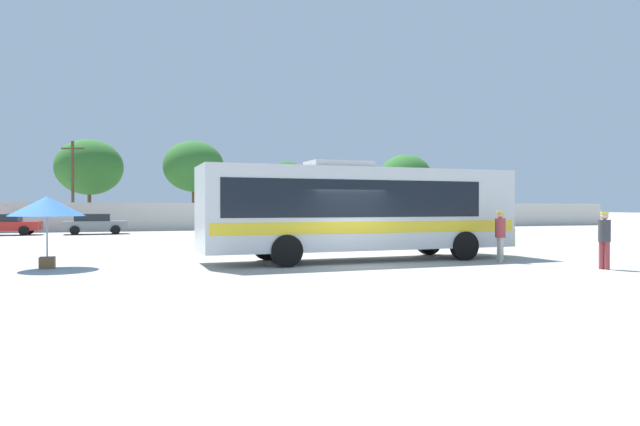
{
  "coord_description": "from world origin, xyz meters",
  "views": [
    {
      "loc": [
        -6.66,
        -16.62,
        1.93
      ],
      "look_at": [
        -0.14,
        3.25,
        1.69
      ],
      "focal_mm": 30.85,
      "sensor_mm": 36.0,
      "label": 1
    }
  ],
  "objects_px": {
    "passenger_waiting_on_apron": "(604,236)",
    "utility_pole_near": "(73,184)",
    "vendor_umbrella_near_gate_blue": "(47,207)",
    "coach_bus_silver_yellow": "(357,208)",
    "roadside_tree_left": "(89,167)",
    "parked_car_leftmost_red": "(2,224)",
    "parked_car_second_grey": "(94,223)",
    "attendant_by_bus_door": "(500,233)",
    "roadside_tree_midright": "(287,181)",
    "roadside_tree_right": "(405,177)",
    "roadside_tree_midleft": "(194,166)"
  },
  "relations": [
    {
      "from": "passenger_waiting_on_apron",
      "to": "parked_car_second_grey",
      "type": "xyz_separation_m",
      "value": [
        -16.67,
        28.39,
        -0.25
      ]
    },
    {
      "from": "passenger_waiting_on_apron",
      "to": "roadside_tree_left",
      "type": "bearing_deg",
      "value": 114.19
    },
    {
      "from": "parked_car_leftmost_red",
      "to": "roadside_tree_midright",
      "type": "height_order",
      "value": "roadside_tree_midright"
    },
    {
      "from": "parked_car_leftmost_red",
      "to": "roadside_tree_midright",
      "type": "xyz_separation_m",
      "value": [
        22.48,
        9.7,
        3.66
      ]
    },
    {
      "from": "utility_pole_near",
      "to": "roadside_tree_midleft",
      "type": "distance_m",
      "value": 10.14
    },
    {
      "from": "passenger_waiting_on_apron",
      "to": "parked_car_second_grey",
      "type": "distance_m",
      "value": 32.92
    },
    {
      "from": "attendant_by_bus_door",
      "to": "vendor_umbrella_near_gate_blue",
      "type": "relative_size",
      "value": 0.79
    },
    {
      "from": "roadside_tree_midleft",
      "to": "roadside_tree_right",
      "type": "relative_size",
      "value": 1.08
    },
    {
      "from": "parked_car_leftmost_red",
      "to": "passenger_waiting_on_apron",
      "type": "bearing_deg",
      "value": -51.96
    },
    {
      "from": "attendant_by_bus_door",
      "to": "parked_car_second_grey",
      "type": "relative_size",
      "value": 0.41
    },
    {
      "from": "parked_car_leftmost_red",
      "to": "roadside_tree_midright",
      "type": "distance_m",
      "value": 24.76
    },
    {
      "from": "parked_car_leftmost_red",
      "to": "roadside_tree_left",
      "type": "xyz_separation_m",
      "value": [
        4.56,
        11.14,
        4.71
      ]
    },
    {
      "from": "attendant_by_bus_door",
      "to": "roadside_tree_midleft",
      "type": "xyz_separation_m",
      "value": [
        -7.34,
        34.4,
        4.55
      ]
    },
    {
      "from": "coach_bus_silver_yellow",
      "to": "roadside_tree_left",
      "type": "distance_m",
      "value": 37.01
    },
    {
      "from": "coach_bus_silver_yellow",
      "to": "vendor_umbrella_near_gate_blue",
      "type": "xyz_separation_m",
      "value": [
        -10.17,
        0.68,
        0.03
      ]
    },
    {
      "from": "roadside_tree_midleft",
      "to": "parked_car_leftmost_red",
      "type": "bearing_deg",
      "value": -147.57
    },
    {
      "from": "parked_car_second_grey",
      "to": "utility_pole_near",
      "type": "xyz_separation_m",
      "value": [
        -2.11,
        6.91,
        3.05
      ]
    },
    {
      "from": "roadside_tree_midleft",
      "to": "roadside_tree_right",
      "type": "distance_m",
      "value": 21.57
    },
    {
      "from": "coach_bus_silver_yellow",
      "to": "passenger_waiting_on_apron",
      "type": "bearing_deg",
      "value": -38.6
    },
    {
      "from": "vendor_umbrella_near_gate_blue",
      "to": "passenger_waiting_on_apron",
      "type": "bearing_deg",
      "value": -18.95
    },
    {
      "from": "coach_bus_silver_yellow",
      "to": "roadside_tree_right",
      "type": "height_order",
      "value": "roadside_tree_right"
    },
    {
      "from": "vendor_umbrella_near_gate_blue",
      "to": "utility_pole_near",
      "type": "bearing_deg",
      "value": 94.65
    },
    {
      "from": "coach_bus_silver_yellow",
      "to": "roadside_tree_midright",
      "type": "distance_m",
      "value": 34.15
    },
    {
      "from": "roadside_tree_right",
      "to": "parked_car_leftmost_red",
      "type": "bearing_deg",
      "value": -165.23
    },
    {
      "from": "roadside_tree_right",
      "to": "vendor_umbrella_near_gate_blue",
      "type": "bearing_deg",
      "value": -131.81
    },
    {
      "from": "passenger_waiting_on_apron",
      "to": "utility_pole_near",
      "type": "relative_size",
      "value": 0.25
    },
    {
      "from": "passenger_waiting_on_apron",
      "to": "roadside_tree_left",
      "type": "relative_size",
      "value": 0.22
    },
    {
      "from": "passenger_waiting_on_apron",
      "to": "utility_pole_near",
      "type": "height_order",
      "value": "utility_pole_near"
    },
    {
      "from": "roadside_tree_left",
      "to": "roadside_tree_right",
      "type": "relative_size",
      "value": 1.09
    },
    {
      "from": "roadside_tree_midright",
      "to": "parked_car_second_grey",
      "type": "bearing_deg",
      "value": -148.94
    },
    {
      "from": "utility_pole_near",
      "to": "roadside_tree_left",
      "type": "distance_m",
      "value": 4.94
    },
    {
      "from": "parked_car_leftmost_red",
      "to": "parked_car_second_grey",
      "type": "height_order",
      "value": "same"
    },
    {
      "from": "roadside_tree_right",
      "to": "passenger_waiting_on_apron",
      "type": "bearing_deg",
      "value": -108.3
    },
    {
      "from": "vendor_umbrella_near_gate_blue",
      "to": "roadside_tree_left",
      "type": "distance_m",
      "value": 34.47
    },
    {
      "from": "coach_bus_silver_yellow",
      "to": "attendant_by_bus_door",
      "type": "distance_m",
      "value": 5.05
    },
    {
      "from": "parked_car_leftmost_red",
      "to": "roadside_tree_midleft",
      "type": "relative_size",
      "value": 0.58
    },
    {
      "from": "roadside_tree_midright",
      "to": "roadside_tree_right",
      "type": "height_order",
      "value": "roadside_tree_right"
    },
    {
      "from": "vendor_umbrella_near_gate_blue",
      "to": "roadside_tree_left",
      "type": "relative_size",
      "value": 0.28
    },
    {
      "from": "roadside_tree_left",
      "to": "passenger_waiting_on_apron",
      "type": "bearing_deg",
      "value": -65.81
    },
    {
      "from": "roadside_tree_midright",
      "to": "parked_car_leftmost_red",
      "type": "bearing_deg",
      "value": -156.65
    },
    {
      "from": "roadside_tree_midleft",
      "to": "passenger_waiting_on_apron",
      "type": "bearing_deg",
      "value": -76.44
    },
    {
      "from": "parked_car_leftmost_red",
      "to": "roadside_tree_left",
      "type": "distance_m",
      "value": 12.93
    },
    {
      "from": "attendant_by_bus_door",
      "to": "utility_pole_near",
      "type": "distance_m",
      "value": 36.76
    },
    {
      "from": "coach_bus_silver_yellow",
      "to": "roadside_tree_midleft",
      "type": "height_order",
      "value": "roadside_tree_midleft"
    },
    {
      "from": "parked_car_leftmost_red",
      "to": "roadside_tree_left",
      "type": "relative_size",
      "value": 0.58
    },
    {
      "from": "parked_car_leftmost_red",
      "to": "roadside_tree_right",
      "type": "height_order",
      "value": "roadside_tree_right"
    },
    {
      "from": "passenger_waiting_on_apron",
      "to": "parked_car_leftmost_red",
      "type": "distance_m",
      "value": 36.47
    },
    {
      "from": "parked_car_leftmost_red",
      "to": "roadside_tree_right",
      "type": "relative_size",
      "value": 0.63
    },
    {
      "from": "passenger_waiting_on_apron",
      "to": "roadside_tree_right",
      "type": "xyz_separation_m",
      "value": [
        12.55,
        37.96,
        4.01
      ]
    },
    {
      "from": "parked_car_leftmost_red",
      "to": "roadside_tree_midright",
      "type": "relative_size",
      "value": 0.73
    }
  ]
}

